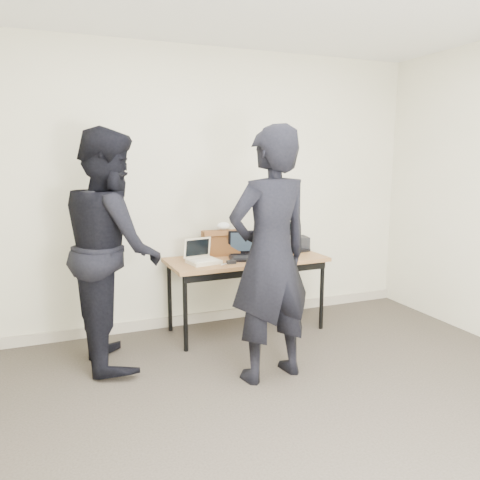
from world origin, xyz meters
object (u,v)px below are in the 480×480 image
laptop_center (246,252)px  laptop_right (284,244)px  desk (247,264)px  equipment_box (296,243)px  person_observer (112,248)px  laptop_beige (202,258)px  person_typist (270,256)px  leather_satchel (221,242)px

laptop_center → laptop_right: bearing=37.2°
desk → laptop_right: laptop_right is taller
equipment_box → person_observer: (-1.89, -0.41, 0.16)m
laptop_beige → laptop_center: (0.45, 0.04, 0.01)m
laptop_center → person_typist: size_ratio=0.21×
person_typist → laptop_beige: bearing=-85.4°
person_typist → desk: bearing=-112.0°
laptop_right → person_observer: 1.82m
laptop_right → laptop_center: bearing=-170.6°
laptop_beige → equipment_box: bearing=1.0°
person_typist → laptop_center: bearing=-111.8°
desk → person_observer: person_observer is taller
laptop_center → leather_satchel: same height
laptop_beige → equipment_box: (1.08, 0.22, 0.03)m
desk → laptop_center: size_ratio=3.78×
laptop_center → person_typist: 1.02m
equipment_box → person_typist: (-0.84, -1.16, 0.16)m
laptop_right → person_observer: person_observer is taller
person_typist → person_observer: (-1.05, 0.75, 0.00)m
desk → person_observer: (-1.26, -0.22, 0.29)m
laptop_beige → laptop_right: 0.98m
desk → laptop_right: size_ratio=3.40×
laptop_right → person_observer: bearing=-178.7°
desk → person_observer: bearing=-171.6°
person_observer → desk: bearing=-82.1°
desk → leather_satchel: bearing=127.0°
laptop_beige → leather_satchel: size_ratio=0.83×
laptop_center → leather_satchel: size_ratio=1.07×
desk → laptop_beige: bearing=-177.8°
laptop_beige → laptop_center: laptop_center is taller
leather_satchel → person_typist: (-0.03, -1.20, 0.10)m
desk → person_observer: 1.31m
desk → equipment_box: size_ratio=6.31×
laptop_right → desk: bearing=-169.6°
laptop_center → person_observer: person_observer is taller
desk → leather_satchel: (-0.18, 0.23, 0.19)m
laptop_center → person_observer: 1.29m
person_typist → person_observer: size_ratio=1.00×
leather_satchel → desk: bearing=-46.0°
person_observer → laptop_center: bearing=-81.6°
equipment_box → laptop_right: bearing=172.4°
laptop_center → laptop_right: 0.54m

